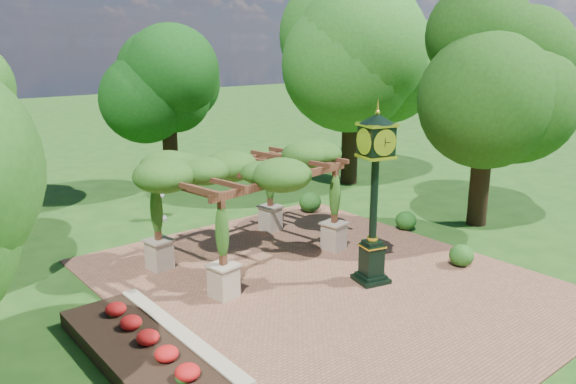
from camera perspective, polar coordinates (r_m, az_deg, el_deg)
ground at (r=14.62m, az=6.34°, el=-10.34°), size 120.00×120.00×0.00m
brick_plaza at (r=15.25m, az=3.62°, el=-9.07°), size 10.00×12.00×0.04m
border_wall at (r=12.40m, az=-10.97°, el=-14.41°), size 0.35×5.00×0.40m
flower_bed at (r=12.08m, az=-14.85°, el=-15.62°), size 1.50×5.00×0.36m
pedestal_clock at (r=14.50m, az=8.81°, el=0.87°), size 1.10×1.10×4.58m
pergola at (r=15.98m, az=-3.96°, el=2.23°), size 5.67×4.03×3.30m
sundial at (r=20.76m, az=-13.01°, el=-1.70°), size 0.68×0.68×0.93m
shrub_front at (r=16.83m, az=17.21°, el=-6.16°), size 0.82×0.82×0.63m
shrub_mid at (r=19.54m, az=11.89°, el=-2.84°), size 0.76×0.76×0.64m
shrub_back at (r=21.10m, az=2.26°, el=-1.03°), size 0.92×0.92×0.75m
tree_north at (r=24.30m, az=-12.25°, el=11.48°), size 3.68×3.68×7.14m
tree_east_far at (r=25.08m, az=6.59°, el=15.08°), size 5.42×5.42×9.18m
tree_east_near at (r=20.08m, az=19.82°, el=11.62°), size 3.90×3.90×7.82m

